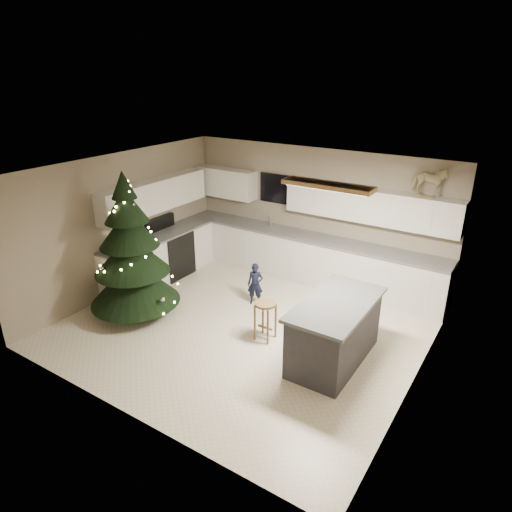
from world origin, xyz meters
name	(u,v)px	position (x,y,z in m)	size (l,w,h in m)	color
ground_plane	(245,326)	(0.00, 0.00, 0.00)	(5.50, 5.50, 0.00)	beige
room_shell	(245,227)	(0.02, 0.00, 1.75)	(5.52, 5.02, 2.61)	gray
cabinetry	(253,243)	(-0.91, 1.65, 0.76)	(5.50, 3.20, 2.00)	silver
island	(334,331)	(1.61, -0.05, 0.48)	(0.90, 1.70, 0.95)	black
bar_stool	(265,312)	(0.48, -0.12, 0.49)	(0.34, 0.34, 0.64)	brown
christmas_tree	(131,258)	(-1.85, -0.63, 1.03)	(1.58, 1.52, 2.52)	#3F2816
toddler	(255,284)	(-0.29, 0.77, 0.39)	(0.28, 0.19, 0.78)	black
rocking_horse	(429,181)	(2.11, 2.33, 2.27)	(0.60, 0.30, 0.51)	brown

